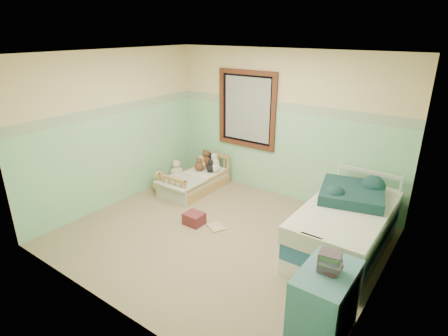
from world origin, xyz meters
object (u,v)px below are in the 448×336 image
Objects in this scene: plush_floor_tan at (160,184)px; twin_bed_frame at (343,244)px; toddler_bed_frame at (196,185)px; plush_floor_cream at (177,173)px; floor_book at (216,227)px; red_pillow at (194,219)px; dresser at (324,304)px.

twin_bed_frame is (3.36, 0.05, -0.02)m from plush_floor_tan.
twin_bed_frame is at bearing -7.66° from toddler_bed_frame.
toddler_bed_frame is 4.91× the size of plush_floor_cream.
toddler_bed_frame is 0.66m from plush_floor_cream.
red_pillow is at bearing -135.72° from floor_book.
floor_book is at bearing -15.39° from plush_floor_tan.
toddler_bed_frame is at bearing -15.40° from plush_floor_cream.
plush_floor_cream is 0.98× the size of floor_book.
toddler_bed_frame is at bearing 41.42° from plush_floor_tan.
red_pillow is (-2.38, 0.91, -0.28)m from dresser.
floor_book is (-2.04, 1.01, -0.35)m from dresser.
plush_floor_tan reaches higher than toddler_bed_frame.
toddler_bed_frame is 4.94× the size of plush_floor_tan.
floor_book is at bearing -38.01° from toddler_bed_frame.
toddler_bed_frame is 4.53× the size of red_pillow.
toddler_bed_frame is 0.69× the size of twin_bed_frame.
toddler_bed_frame is 4.82× the size of floor_book.
toddler_bed_frame is 1.26m from red_pillow.
plush_floor_tan is 0.14× the size of twin_bed_frame.
twin_bed_frame reaches higher than toddler_bed_frame.
plush_floor_cream is 0.14× the size of twin_bed_frame.
plush_floor_cream is at bearing 170.90° from twin_bed_frame.
plush_floor_cream is 0.63m from plush_floor_tan.
plush_floor_tan reaches higher than floor_book.
toddler_bed_frame reaches higher than floor_book.
twin_bed_frame is 2.55× the size of dresser.
plush_floor_cream reaches higher than floor_book.
dresser reaches higher than plush_floor_tan.
dresser is at bearing -78.35° from twin_bed_frame.
twin_bed_frame is (2.86, -0.39, 0.03)m from toddler_bed_frame.
plush_floor_tan is 3.96m from dresser.
dresser is at bearing -28.52° from plush_floor_cream.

